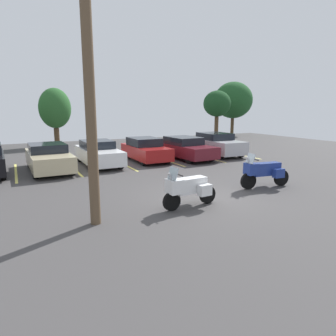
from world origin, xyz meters
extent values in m
cube|color=#423F3F|center=(0.00, 0.00, -0.05)|extent=(44.00, 44.00, 0.10)
cylinder|color=black|center=(-1.78, -0.85, 0.31)|extent=(0.62, 0.17, 0.61)
cylinder|color=black|center=(-0.33, -0.73, 0.31)|extent=(0.62, 0.17, 0.61)
cube|color=white|center=(-1.06, -0.79, 0.74)|extent=(1.12, 0.50, 0.50)
cylinder|color=#B2B2B7|center=(-1.66, -0.84, 0.70)|extent=(0.50, 0.11, 1.08)
cylinder|color=black|center=(-1.58, -0.83, 1.17)|extent=(0.09, 0.62, 0.04)
cube|color=white|center=(-1.68, -0.84, 0.79)|extent=(0.48, 0.52, 0.45)
cube|color=#B2C1CC|center=(-1.73, -0.85, 1.21)|extent=(0.20, 0.45, 0.39)
cube|color=white|center=(-0.70, -1.10, 0.61)|extent=(0.46, 0.28, 0.36)
cube|color=white|center=(-0.76, -0.42, 0.61)|extent=(0.46, 0.28, 0.36)
cylinder|color=black|center=(2.17, 0.07, 0.34)|extent=(0.69, 0.20, 0.68)
cylinder|color=black|center=(3.79, -0.12, 0.34)|extent=(0.69, 0.20, 0.68)
cube|color=navy|center=(2.98, -0.03, 0.77)|extent=(1.26, 0.53, 0.51)
cylinder|color=#B2B2B7|center=(2.29, 0.05, 0.76)|extent=(0.52, 0.13, 1.15)
cylinder|color=black|center=(2.37, 0.04, 1.21)|extent=(0.11, 0.62, 0.04)
cube|color=navy|center=(2.27, 0.05, 0.83)|extent=(0.49, 0.52, 0.46)
cube|color=#B2C1CC|center=(2.22, 0.06, 1.25)|extent=(0.21, 0.46, 0.39)
cube|color=navy|center=(3.31, -0.40, 0.64)|extent=(0.46, 0.29, 0.36)
cube|color=navy|center=(3.39, 0.27, 0.64)|extent=(0.46, 0.29, 0.36)
cube|color=#EAE066|center=(-6.13, 7.89, 0.00)|extent=(0.12, 5.15, 0.01)
cube|color=#EAE066|center=(-3.32, 7.89, 0.00)|extent=(0.12, 5.15, 0.01)
cube|color=#EAE066|center=(-0.50, 7.89, 0.00)|extent=(0.12, 5.15, 0.01)
cube|color=#EAE066|center=(2.31, 7.89, 0.00)|extent=(0.12, 5.15, 0.01)
cube|color=#EAE066|center=(5.12, 7.89, 0.00)|extent=(0.12, 5.15, 0.01)
cube|color=#EAE066|center=(7.94, 7.89, 0.00)|extent=(0.12, 5.15, 0.01)
cylinder|color=black|center=(-6.65, 6.37, 0.35)|extent=(0.25, 0.71, 0.70)
cylinder|color=black|center=(-6.78, 9.28, 0.35)|extent=(0.25, 0.71, 0.70)
cube|color=#C1B289|center=(-4.55, 7.56, 0.59)|extent=(2.04, 4.79, 0.77)
cube|color=black|center=(-4.56, 7.81, 1.19)|extent=(1.81, 2.14, 0.43)
cylinder|color=black|center=(-3.69, 5.98, 0.32)|extent=(0.24, 0.64, 0.64)
cylinder|color=black|center=(-5.32, 5.93, 0.32)|extent=(0.24, 0.64, 0.64)
cylinder|color=black|center=(-3.78, 9.20, 0.32)|extent=(0.24, 0.64, 0.64)
cylinder|color=black|center=(-5.42, 9.15, 0.32)|extent=(0.24, 0.64, 0.64)
cube|color=white|center=(-1.83, 8.06, 0.58)|extent=(1.81, 4.65, 0.75)
cube|color=black|center=(-1.83, 8.33, 1.18)|extent=(1.65, 1.99, 0.43)
cylinder|color=black|center=(-1.06, 6.48, 0.32)|extent=(0.22, 0.64, 0.64)
cylinder|color=black|center=(-2.58, 6.47, 0.32)|extent=(0.22, 0.64, 0.64)
cylinder|color=black|center=(-1.08, 9.64, 0.32)|extent=(0.22, 0.64, 0.64)
cylinder|color=black|center=(-2.60, 9.63, 0.32)|extent=(0.22, 0.64, 0.64)
cube|color=maroon|center=(1.13, 8.17, 0.56)|extent=(1.79, 4.25, 0.73)
cube|color=black|center=(1.13, 8.41, 1.17)|extent=(1.64, 2.13, 0.48)
cylinder|color=black|center=(1.89, 6.72, 0.31)|extent=(0.22, 0.61, 0.61)
cylinder|color=black|center=(0.37, 6.72, 0.31)|extent=(0.22, 0.61, 0.61)
cylinder|color=black|center=(1.89, 9.61, 0.31)|extent=(0.22, 0.61, 0.61)
cylinder|color=black|center=(0.37, 9.61, 0.31)|extent=(0.22, 0.61, 0.61)
cube|color=maroon|center=(3.72, 7.67, 0.58)|extent=(2.14, 4.72, 0.70)
cube|color=black|center=(3.70, 7.99, 1.16)|extent=(1.86, 2.39, 0.46)
cylinder|color=black|center=(4.62, 6.14, 0.35)|extent=(0.26, 0.70, 0.69)
cylinder|color=black|center=(2.99, 6.06, 0.35)|extent=(0.26, 0.70, 0.69)
cylinder|color=black|center=(4.45, 9.28, 0.35)|extent=(0.26, 0.70, 0.69)
cylinder|color=black|center=(2.82, 9.20, 0.35)|extent=(0.26, 0.70, 0.69)
cube|color=#B7B7BC|center=(6.41, 7.99, 0.65)|extent=(2.00, 4.37, 0.85)
cube|color=black|center=(6.42, 8.36, 1.30)|extent=(1.79, 2.29, 0.44)
cylinder|color=black|center=(7.19, 6.50, 0.35)|extent=(0.24, 0.70, 0.70)
cylinder|color=black|center=(5.56, 6.54, 0.35)|extent=(0.24, 0.70, 0.70)
cylinder|color=black|center=(7.26, 9.44, 0.35)|extent=(0.24, 0.70, 0.70)
cylinder|color=black|center=(5.64, 9.48, 0.35)|extent=(0.24, 0.70, 0.70)
cylinder|color=brown|center=(-4.20, -0.85, 4.42)|extent=(0.29, 0.29, 8.83)
cylinder|color=#4C3823|center=(12.17, 16.13, 1.19)|extent=(0.39, 0.39, 2.38)
ellipsoid|color=#19421E|center=(12.17, 16.13, 3.65)|extent=(2.70, 2.70, 2.54)
cylinder|color=#4C3823|center=(-2.80, 18.29, 0.78)|extent=(0.43, 0.43, 1.55)
ellipsoid|color=#285B28|center=(-2.80, 18.29, 3.21)|extent=(2.61, 2.61, 3.32)
cylinder|color=#4C3823|center=(17.78, 20.64, 1.00)|extent=(0.39, 0.39, 2.01)
ellipsoid|color=#1E4C23|center=(17.78, 20.64, 4.16)|extent=(4.56, 4.56, 4.30)
camera|label=1|loc=(-6.05, -9.01, 3.20)|focal=32.43mm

